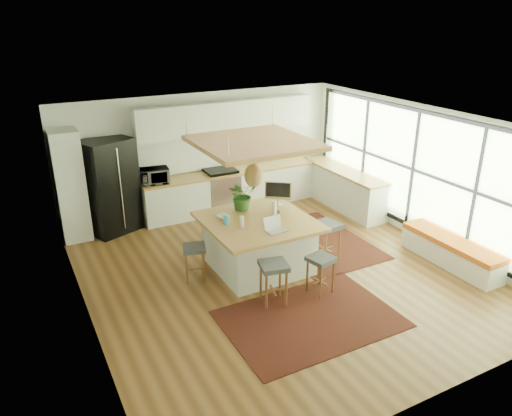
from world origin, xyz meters
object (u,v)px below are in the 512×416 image
fridge (110,189)px  stool_right_back (295,227)px  laptop (276,225)px  monitor (278,192)px  stool_near_right (320,273)px  island_plant (242,198)px  microwave (155,174)px  stool_left_side (195,261)px  island (258,244)px  stool_right_front (326,243)px  stool_near_left (273,283)px

fridge → stool_right_back: size_ratio=3.16×
laptop → monitor: bearing=52.6°
stool_near_right → monitor: monitor is taller
laptop → island_plant: bearing=87.4°
microwave → monitor: bearing=-47.1°
stool_near_right → stool_left_side: stool_near_right is taller
stool_near_right → monitor: size_ratio=1.29×
island → laptop: laptop is taller
stool_right_front → microwave: 3.95m
microwave → island_plant: island_plant is taller
stool_near_right → stool_near_left: bearing=174.8°
laptop → microwave: 3.51m
stool_near_left → monitor: bearing=58.0°
stool_right_back → stool_left_side: stool_left_side is taller
monitor → microwave: 2.87m
stool_near_left → stool_near_right: (0.84, -0.08, 0.00)m
island → stool_near_left: (-0.35, -1.17, -0.11)m
stool_right_back → monitor: size_ratio=1.23×
fridge → microwave: fridge is taller
stool_right_front → monitor: monitor is taller
stool_near_right → monitor: bearing=84.2°
island → monitor: monitor is taller
fridge → stool_right_front: (3.17, -3.23, -0.57)m
stool_near_left → stool_right_back: 2.25m
stool_right_front → laptop: 1.38m
stool_left_side → stool_right_front: bearing=-11.8°
stool_right_back → island_plant: (-1.14, 0.04, 0.81)m
monitor → stool_left_side: bearing=-133.0°
laptop → microwave: microwave is taller
stool_right_front → laptop: bearing=-171.1°
monitor → island_plant: 0.70m
stool_right_back → laptop: (-1.08, -1.10, 0.70)m
stool_right_front → stool_right_back: (-0.10, 0.91, 0.00)m
fridge → stool_near_left: size_ratio=2.76×
monitor → laptop: bearing=-84.9°
fridge → stool_left_side: 2.90m
stool_left_side → island_plant: (1.15, 0.46, 0.81)m
stool_right_back → laptop: size_ratio=1.74×
stool_right_back → fridge: bearing=143.0°
island → monitor: (0.67, 0.45, 0.72)m
fridge → island: size_ratio=1.07×
stool_right_front → stool_near_left: bearing=-153.3°
island → microwave: size_ratio=3.14×
stool_near_left → island_plant: (0.32, 1.74, 0.81)m
stool_left_side → laptop: bearing=-29.3°
fridge → island_plant: 2.99m
fridge → microwave: (0.94, -0.06, 0.20)m
stool_near_right → stool_right_back: size_ratio=1.05×
monitor → microwave: monitor is taller
stool_near_left → stool_right_front: (1.57, 0.79, 0.00)m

